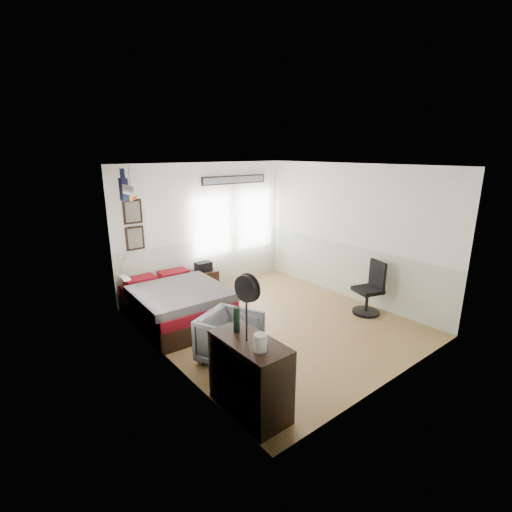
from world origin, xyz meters
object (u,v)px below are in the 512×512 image
(armchair, at_px, (230,338))
(task_chair, at_px, (370,292))
(nightstand, at_px, (204,282))
(dresser, at_px, (250,376))
(bed, at_px, (176,304))

(armchair, relative_size, task_chair, 0.78)
(armchair, height_order, nightstand, armchair)
(nightstand, relative_size, task_chair, 0.51)
(dresser, bearing_deg, bed, 80.75)
(dresser, height_order, task_chair, task_chair)
(bed, bearing_deg, armchair, -88.07)
(dresser, distance_m, nightstand, 3.81)
(bed, height_order, task_chair, task_chair)
(armchair, distance_m, task_chair, 2.97)
(dresser, relative_size, nightstand, 1.97)
(nightstand, distance_m, task_chair, 3.34)
(bed, distance_m, armchair, 1.69)
(dresser, xyz_separation_m, nightstand, (1.48, 3.50, -0.20))
(bed, relative_size, dresser, 2.08)
(bed, xyz_separation_m, armchair, (-0.01, -1.69, 0.04))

